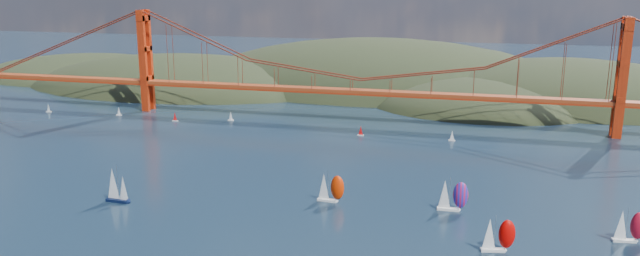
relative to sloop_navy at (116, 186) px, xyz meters
The scene contains 13 objects.
headlands 254.15m from the sloop_navy, 66.53° to the left, with size 725.00×225.00×96.00m.
bridge 147.24m from the sloop_navy, 67.99° to the left, with size 552.00×12.00×55.00m.
sloop_navy is the anchor object (origin of this frame).
racer_0 70.34m from the sloop_navy, 14.55° to the left, with size 9.21×3.92×10.47m.
racer_1 120.94m from the sloop_navy, ahead, with size 9.23×4.97×10.35m.
racer_2 156.49m from the sloop_navy, ahead, with size 8.99×4.24×10.15m.
racer_rwb 109.03m from the sloop_navy, 10.27° to the left, with size 9.54×3.89×10.96m.
distant_boat_0 161.91m from the sloop_navy, 134.80° to the left, with size 3.00×2.00×4.70m.
distant_boat_1 137.44m from the sloop_navy, 121.62° to the left, with size 3.00×2.00×4.70m.
distant_boat_2 118.26m from the sloop_navy, 108.13° to the left, with size 3.00×2.00×4.70m.
distant_boat_3 121.19m from the sloop_navy, 94.52° to the left, with size 3.00×2.00×4.70m.
distant_boat_8 148.86m from the sloop_navy, 46.17° to the left, with size 3.00×2.00×4.70m.
distant_boat_9 122.98m from the sloop_navy, 60.08° to the left, with size 3.00×2.00×4.70m.
Camera 1 is at (57.30, -125.39, 72.22)m, focal length 35.00 mm.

